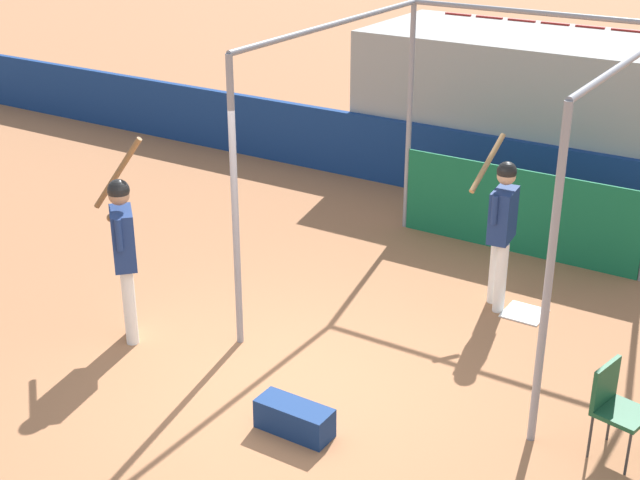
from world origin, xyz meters
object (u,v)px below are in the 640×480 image
folding_chair (614,401)px  equipment_bag (294,418)px  player_batter (502,221)px  player_waiting (123,244)px

folding_chair → equipment_bag: 2.73m
player_batter → folding_chair: bearing=-143.4°
player_batter → equipment_bag: player_batter is taller
player_batter → player_waiting: size_ratio=0.88×
player_batter → player_waiting: (-2.97, -2.75, 0.05)m
player_batter → player_waiting: bearing=127.2°
player_waiting → equipment_bag: 2.62m
player_batter → folding_chair: (1.85, -2.04, -0.52)m
player_batter → folding_chair: player_batter is taller
player_batter → equipment_bag: bearing=164.2°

